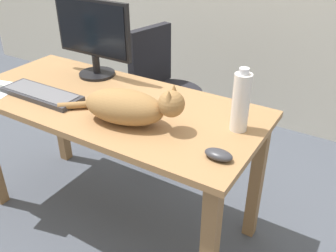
{
  "coord_description": "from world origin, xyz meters",
  "views": [
    {
      "loc": [
        1.08,
        -1.23,
        1.53
      ],
      "look_at": [
        0.43,
        -0.15,
        0.81
      ],
      "focal_mm": 39.47,
      "sensor_mm": 36.0,
      "label": 1
    }
  ],
  "objects_px": {
    "keyboard": "(41,94)",
    "cat": "(129,106)",
    "monitor": "(93,35)",
    "computer_mouse": "(219,155)",
    "office_chair": "(165,104)",
    "water_bottle": "(241,102)"
  },
  "relations": [
    {
      "from": "keyboard",
      "to": "cat",
      "type": "xyz_separation_m",
      "value": [
        0.53,
        0.01,
        0.07
      ]
    },
    {
      "from": "monitor",
      "to": "cat",
      "type": "bearing_deg",
      "value": -35.39
    },
    {
      "from": "monitor",
      "to": "cat",
      "type": "xyz_separation_m",
      "value": [
        0.48,
        -0.34,
        -0.15
      ]
    },
    {
      "from": "cat",
      "to": "water_bottle",
      "type": "height_order",
      "value": "water_bottle"
    },
    {
      "from": "monitor",
      "to": "computer_mouse",
      "type": "distance_m",
      "value": 1.02
    },
    {
      "from": "monitor",
      "to": "office_chair",
      "type": "bearing_deg",
      "value": 75.75
    },
    {
      "from": "office_chair",
      "to": "computer_mouse",
      "type": "height_order",
      "value": "office_chair"
    },
    {
      "from": "monitor",
      "to": "water_bottle",
      "type": "bearing_deg",
      "value": -9.44
    },
    {
      "from": "monitor",
      "to": "water_bottle",
      "type": "relative_size",
      "value": 1.76
    },
    {
      "from": "cat",
      "to": "computer_mouse",
      "type": "xyz_separation_m",
      "value": [
        0.44,
        -0.05,
        -0.06
      ]
    },
    {
      "from": "office_chair",
      "to": "keyboard",
      "type": "xyz_separation_m",
      "value": [
        -0.18,
        -0.87,
        0.38
      ]
    },
    {
      "from": "cat",
      "to": "office_chair",
      "type": "bearing_deg",
      "value": 112.62
    },
    {
      "from": "office_chair",
      "to": "water_bottle",
      "type": "relative_size",
      "value": 3.28
    },
    {
      "from": "keyboard",
      "to": "water_bottle",
      "type": "distance_m",
      "value": 0.98
    },
    {
      "from": "cat",
      "to": "computer_mouse",
      "type": "height_order",
      "value": "cat"
    },
    {
      "from": "keyboard",
      "to": "office_chair",
      "type": "bearing_deg",
      "value": 78.34
    },
    {
      "from": "keyboard",
      "to": "computer_mouse",
      "type": "height_order",
      "value": "computer_mouse"
    },
    {
      "from": "monitor",
      "to": "cat",
      "type": "height_order",
      "value": "monitor"
    },
    {
      "from": "water_bottle",
      "to": "keyboard",
      "type": "bearing_deg",
      "value": -167.77
    },
    {
      "from": "monitor",
      "to": "keyboard",
      "type": "relative_size",
      "value": 1.09
    },
    {
      "from": "computer_mouse",
      "to": "keyboard",
      "type": "bearing_deg",
      "value": 178.02
    },
    {
      "from": "computer_mouse",
      "to": "monitor",
      "type": "bearing_deg",
      "value": 157.08
    }
  ]
}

